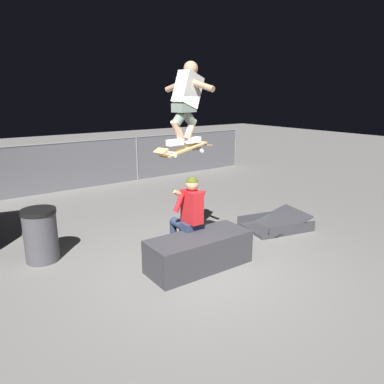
% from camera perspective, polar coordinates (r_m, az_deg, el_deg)
% --- Properties ---
extents(ground_plane, '(40.00, 40.00, 0.00)m').
position_cam_1_polar(ground_plane, '(5.60, 1.48, -11.79)').
color(ground_plane, slate).
extents(ledge_box_main, '(1.59, 0.67, 0.50)m').
position_cam_1_polar(ledge_box_main, '(5.53, 1.10, -9.27)').
color(ledge_box_main, '#38383D').
rests_on(ledge_box_main, ground).
extents(person_sitting_on_ledge, '(0.59, 0.75, 1.34)m').
position_cam_1_polar(person_sitting_on_ledge, '(5.67, -0.63, -3.24)').
color(person_sitting_on_ledge, '#2D3856').
rests_on(person_sitting_on_ledge, ground).
extents(skateboard, '(1.04, 0.40, 0.15)m').
position_cam_1_polar(skateboard, '(5.21, -1.23, 6.71)').
color(skateboard, '#AD8451').
extents(skater_airborne, '(0.64, 0.88, 1.12)m').
position_cam_1_polar(skater_airborne, '(5.19, -0.83, 14.29)').
color(skater_airborne, white).
extents(kicker_ramp, '(1.31, 1.09, 0.41)m').
position_cam_1_polar(kicker_ramp, '(7.30, 12.87, -5.05)').
color(kicker_ramp, '#38383D').
rests_on(kicker_ramp, ground).
extents(trash_bin, '(0.53, 0.53, 0.84)m').
position_cam_1_polar(trash_bin, '(6.14, -22.54, -6.22)').
color(trash_bin, '#47474C').
rests_on(trash_bin, ground).
extents(fence_back, '(12.05, 0.05, 1.31)m').
position_cam_1_polar(fence_back, '(10.37, -18.41, 4.12)').
color(fence_back, slate).
rests_on(fence_back, ground).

